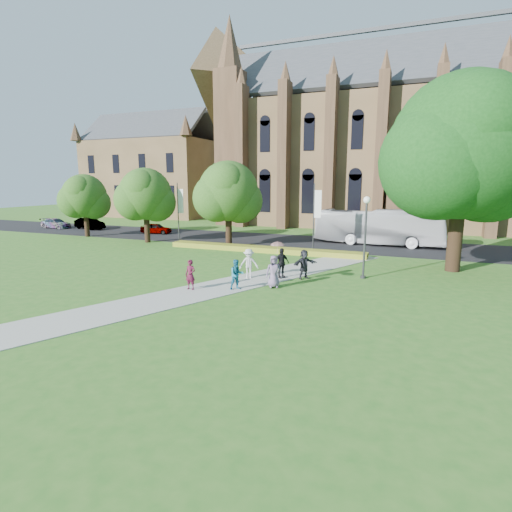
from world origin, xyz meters
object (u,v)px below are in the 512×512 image
at_px(streetlamp, 366,227).
at_px(tour_coach, 379,227).
at_px(car_2, 56,223).
at_px(car_0, 156,228).
at_px(car_1, 90,223).
at_px(large_tree, 463,147).
at_px(pedestrian_0, 190,275).

bearing_deg(streetlamp, tour_coach, 91.80).
bearing_deg(car_2, car_0, -87.81).
distance_m(streetlamp, tour_coach, 14.74).
xyz_separation_m(streetlamp, tour_coach, (-0.46, 14.65, -1.56)).
xyz_separation_m(car_0, car_1, (-10.73, 0.53, 0.13)).
relative_size(car_0, car_2, 0.84).
relative_size(large_tree, car_1, 2.91).
distance_m(tour_coach, car_1, 36.00).
bearing_deg(pedestrian_0, tour_coach, 69.35).
height_order(streetlamp, tour_coach, streetlamp).
distance_m(large_tree, car_0, 33.36).
distance_m(tour_coach, pedestrian_0, 22.89).
relative_size(streetlamp, car_1, 1.15).
bearing_deg(car_2, streetlamp, -106.18).
xyz_separation_m(car_1, car_2, (-5.08, -0.73, -0.12)).
height_order(streetlamp, car_1, streetlamp).
xyz_separation_m(streetlamp, car_2, (-41.53, 13.20, -2.65)).
height_order(tour_coach, car_1, tour_coach).
height_order(streetlamp, large_tree, large_tree).
xyz_separation_m(tour_coach, car_2, (-41.07, -1.45, -1.08)).
xyz_separation_m(car_0, car_2, (-15.82, -0.20, 0.01)).
xyz_separation_m(tour_coach, pedestrian_0, (-8.38, -21.29, -0.83)).
distance_m(tour_coach, car_2, 41.11).
bearing_deg(car_0, large_tree, -116.87).
distance_m(large_tree, car_2, 48.44).
bearing_deg(car_0, pedestrian_0, -150.86).
xyz_separation_m(tour_coach, car_1, (-35.98, -0.72, -0.97)).
bearing_deg(car_2, pedestrian_0, -119.81).
relative_size(large_tree, tour_coach, 1.07).
xyz_separation_m(streetlamp, large_tree, (5.50, 4.50, 5.07)).
relative_size(car_0, pedestrian_0, 2.11).
bearing_deg(car_1, large_tree, -91.43).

